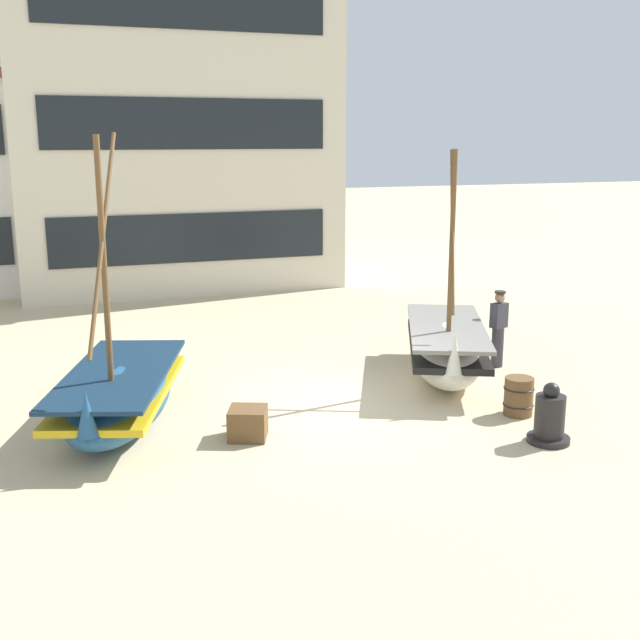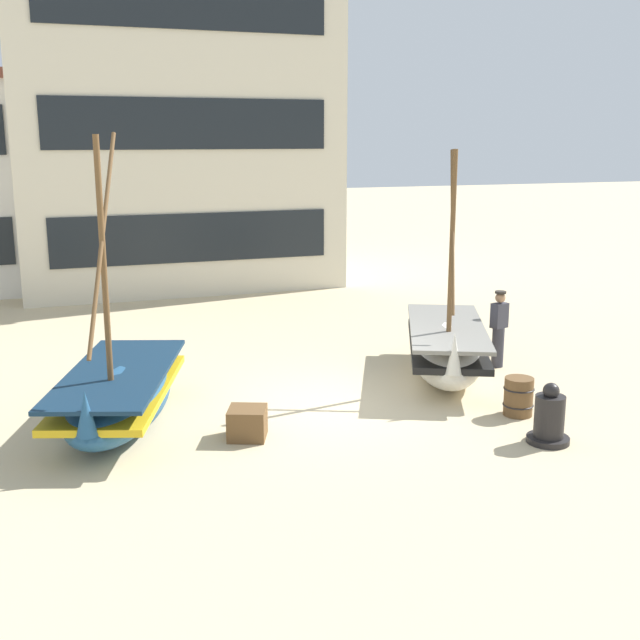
{
  "view_description": "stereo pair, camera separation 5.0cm",
  "coord_description": "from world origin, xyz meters",
  "px_view_note": "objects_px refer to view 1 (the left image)",
  "views": [
    {
      "loc": [
        -5.13,
        -13.29,
        4.92
      ],
      "look_at": [
        0.0,
        1.0,
        1.4
      ],
      "focal_mm": 44.48,
      "sensor_mm": 36.0,
      "label": 1
    },
    {
      "loc": [
        -5.09,
        -13.31,
        4.92
      ],
      "look_at": [
        0.0,
        1.0,
        1.4
      ],
      "focal_mm": 44.48,
      "sensor_mm": 36.0,
      "label": 2
    }
  ],
  "objects_px": {
    "fisherman_by_hull": "(498,329)",
    "harbor_building_main": "(169,126)",
    "capstan_winch": "(550,419)",
    "fishing_boat_centre_large": "(120,395)",
    "wooden_barrel": "(519,396)",
    "cargo_crate": "(248,423)",
    "fishing_boat_near_left": "(446,348)"
  },
  "relations": [
    {
      "from": "cargo_crate",
      "to": "wooden_barrel",
      "type": "bearing_deg",
      "value": -6.49
    },
    {
      "from": "fisherman_by_hull",
      "to": "capstan_winch",
      "type": "relative_size",
      "value": 1.64
    },
    {
      "from": "harbor_building_main",
      "to": "wooden_barrel",
      "type": "bearing_deg",
      "value": -77.93
    },
    {
      "from": "cargo_crate",
      "to": "fishing_boat_centre_large",
      "type": "bearing_deg",
      "value": 145.55
    },
    {
      "from": "fisherman_by_hull",
      "to": "harbor_building_main",
      "type": "xyz_separation_m",
      "value": [
        -4.78,
        13.32,
        4.46
      ]
    },
    {
      "from": "fisherman_by_hull",
      "to": "capstan_winch",
      "type": "distance_m",
      "value": 4.45
    },
    {
      "from": "harbor_building_main",
      "to": "fishing_boat_centre_large",
      "type": "bearing_deg",
      "value": -103.33
    },
    {
      "from": "fishing_boat_centre_large",
      "to": "capstan_winch",
      "type": "relative_size",
      "value": 4.87
    },
    {
      "from": "fishing_boat_centre_large",
      "to": "wooden_barrel",
      "type": "relative_size",
      "value": 7.14
    },
    {
      "from": "capstan_winch",
      "to": "wooden_barrel",
      "type": "xyz_separation_m",
      "value": [
        0.28,
        1.31,
        -0.06
      ]
    },
    {
      "from": "fisherman_by_hull",
      "to": "wooden_barrel",
      "type": "height_order",
      "value": "fisherman_by_hull"
    },
    {
      "from": "fishing_boat_near_left",
      "to": "cargo_crate",
      "type": "height_order",
      "value": "fishing_boat_near_left"
    },
    {
      "from": "fishing_boat_near_left",
      "to": "capstan_winch",
      "type": "distance_m",
      "value": 3.85
    },
    {
      "from": "capstan_winch",
      "to": "wooden_barrel",
      "type": "relative_size",
      "value": 1.47
    },
    {
      "from": "fishing_boat_centre_large",
      "to": "fisherman_by_hull",
      "type": "distance_m",
      "value": 8.22
    },
    {
      "from": "fisherman_by_hull",
      "to": "wooden_barrel",
      "type": "distance_m",
      "value": 3.16
    },
    {
      "from": "fishing_boat_centre_large",
      "to": "capstan_winch",
      "type": "bearing_deg",
      "value": -25.96
    },
    {
      "from": "fishing_boat_near_left",
      "to": "fisherman_by_hull",
      "type": "distance_m",
      "value": 1.48
    },
    {
      "from": "cargo_crate",
      "to": "fisherman_by_hull",
      "type": "bearing_deg",
      "value": 20.06
    },
    {
      "from": "capstan_winch",
      "to": "harbor_building_main",
      "type": "bearing_deg",
      "value": 100.32
    },
    {
      "from": "harbor_building_main",
      "to": "fisherman_by_hull",
      "type": "bearing_deg",
      "value": -70.26
    },
    {
      "from": "capstan_winch",
      "to": "harbor_building_main",
      "type": "distance_m",
      "value": 18.4
    },
    {
      "from": "wooden_barrel",
      "to": "cargo_crate",
      "type": "bearing_deg",
      "value": 173.51
    },
    {
      "from": "fisherman_by_hull",
      "to": "cargo_crate",
      "type": "height_order",
      "value": "fisherman_by_hull"
    },
    {
      "from": "fishing_boat_centre_large",
      "to": "cargo_crate",
      "type": "height_order",
      "value": "fishing_boat_centre_large"
    },
    {
      "from": "fishing_boat_centre_large",
      "to": "harbor_building_main",
      "type": "height_order",
      "value": "harbor_building_main"
    },
    {
      "from": "cargo_crate",
      "to": "fishing_boat_near_left",
      "type": "bearing_deg",
      "value": 22.4
    },
    {
      "from": "fishing_boat_near_left",
      "to": "capstan_winch",
      "type": "bearing_deg",
      "value": -92.47
    },
    {
      "from": "capstan_winch",
      "to": "harbor_building_main",
      "type": "relative_size",
      "value": 0.1
    },
    {
      "from": "fishing_boat_near_left",
      "to": "fishing_boat_centre_large",
      "type": "xyz_separation_m",
      "value": [
        -6.72,
        -0.64,
        -0.06
      ]
    },
    {
      "from": "fishing_boat_near_left",
      "to": "fishing_boat_centre_large",
      "type": "bearing_deg",
      "value": -174.53
    },
    {
      "from": "capstan_winch",
      "to": "harbor_building_main",
      "type": "xyz_separation_m",
      "value": [
        -3.18,
        17.45,
        4.88
      ]
    }
  ]
}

